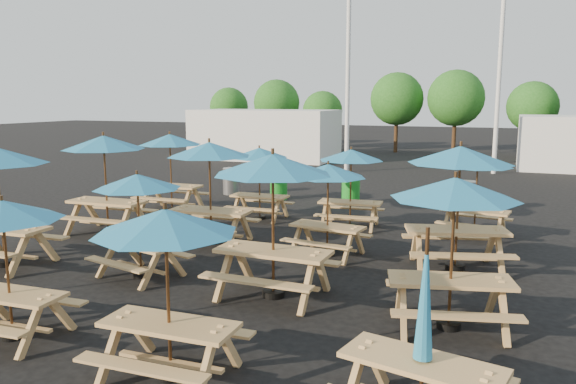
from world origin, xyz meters
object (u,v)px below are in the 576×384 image
at_px(picnic_unit_4, 3,220).
at_px(waste_bin_3, 467,197).
at_px(picnic_unit_13, 455,199).
at_px(picnic_unit_14, 460,164).
at_px(picnic_unit_7, 259,158).
at_px(picnic_unit_11, 351,160).
at_px(picnic_unit_3, 170,145).
at_px(picnic_unit_9, 273,174).
at_px(picnic_unit_10, 328,177).
at_px(waste_bin_0, 231,181).
at_px(waste_bin_2, 351,190).
at_px(picnic_unit_8, 166,233).
at_px(picnic_unit_12, 423,346).
at_px(waste_bin_1, 279,185).
at_px(picnic_unit_6, 209,156).
at_px(picnic_unit_15, 478,167).
at_px(picnic_unit_5, 137,189).
at_px(picnic_unit_2, 104,149).

distance_m(picnic_unit_4, waste_bin_3, 13.26).
distance_m(picnic_unit_13, picnic_unit_14, 3.11).
height_order(picnic_unit_7, picnic_unit_11, picnic_unit_11).
bearing_deg(picnic_unit_3, picnic_unit_9, -46.03).
height_order(picnic_unit_11, picnic_unit_13, picnic_unit_13).
bearing_deg(picnic_unit_10, waste_bin_0, 139.42).
xyz_separation_m(picnic_unit_7, waste_bin_2, (1.82, 3.21, -1.30)).
bearing_deg(picnic_unit_7, picnic_unit_10, -45.44).
distance_m(picnic_unit_8, picnic_unit_14, 6.62).
distance_m(picnic_unit_8, picnic_unit_12, 3.20).
distance_m(waste_bin_1, waste_bin_2, 2.57).
distance_m(picnic_unit_6, picnic_unit_10, 2.95).
bearing_deg(picnic_unit_15, picnic_unit_9, -108.43).
height_order(picnic_unit_12, waste_bin_1, picnic_unit_12).
height_order(picnic_unit_5, picnic_unit_6, picnic_unit_6).
xyz_separation_m(picnic_unit_6, waste_bin_0, (-2.79, 6.43, -1.62)).
height_order(picnic_unit_5, picnic_unit_10, picnic_unit_10).
xyz_separation_m(picnic_unit_5, waste_bin_3, (5.39, 8.99, -1.27)).
bearing_deg(picnic_unit_13, waste_bin_3, 78.11).
bearing_deg(picnic_unit_5, waste_bin_3, 73.01).
xyz_separation_m(picnic_unit_4, picnic_unit_15, (5.84, 8.84, 0.02)).
height_order(picnic_unit_5, picnic_unit_14, picnic_unit_14).
bearing_deg(picnic_unit_2, picnic_unit_9, -27.71).
bearing_deg(picnic_unit_4, picnic_unit_12, -3.17).
bearing_deg(picnic_unit_6, picnic_unit_2, 179.91).
xyz_separation_m(picnic_unit_4, picnic_unit_6, (-0.00, 5.84, 0.34)).
bearing_deg(picnic_unit_13, picnic_unit_15, 75.53).
xyz_separation_m(picnic_unit_2, picnic_unit_14, (8.66, 0.04, -0.00)).
height_order(picnic_unit_2, waste_bin_1, picnic_unit_2).
bearing_deg(picnic_unit_14, picnic_unit_6, 163.52).
xyz_separation_m(picnic_unit_9, picnic_unit_11, (-0.19, 5.70, -0.35)).
distance_m(picnic_unit_5, picnic_unit_13, 5.85).
height_order(picnic_unit_4, picnic_unit_8, picnic_unit_8).
bearing_deg(picnic_unit_4, picnic_unit_11, 70.12).
relative_size(picnic_unit_8, picnic_unit_12, 1.00).
distance_m(picnic_unit_10, picnic_unit_11, 2.88).
bearing_deg(waste_bin_3, picnic_unit_2, -143.37).
xyz_separation_m(picnic_unit_4, picnic_unit_8, (2.80, -0.15, 0.09)).
distance_m(picnic_unit_6, picnic_unit_8, 6.61).
height_order(picnic_unit_11, picnic_unit_14, picnic_unit_14).
height_order(picnic_unit_3, picnic_unit_15, picnic_unit_3).
distance_m(picnic_unit_4, picnic_unit_14, 8.12).
bearing_deg(picnic_unit_15, waste_bin_2, 150.95).
xyz_separation_m(picnic_unit_6, picnic_unit_14, (5.66, -0.03, 0.07)).
bearing_deg(picnic_unit_13, picnic_unit_3, 130.74).
xyz_separation_m(picnic_unit_5, waste_bin_0, (-2.81, 9.23, -1.27)).
xyz_separation_m(picnic_unit_10, picnic_unit_14, (2.73, -0.02, 0.41)).
distance_m(waste_bin_0, waste_bin_2, 4.57).
bearing_deg(waste_bin_2, picnic_unit_10, -79.32).
bearing_deg(picnic_unit_15, picnic_unit_2, -152.20).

